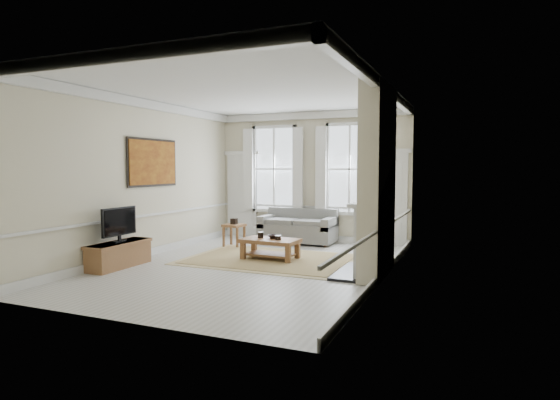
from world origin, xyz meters
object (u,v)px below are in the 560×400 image
at_px(side_table, 234,229).
at_px(coffee_table, 270,243).
at_px(sofa, 299,229).
at_px(tv_stand, 119,255).

bearing_deg(side_table, coffee_table, -37.78).
relative_size(sofa, tv_stand, 1.39).
bearing_deg(coffee_table, sofa, 98.47).
height_order(sofa, coffee_table, sofa).
bearing_deg(sofa, side_table, -136.36).
relative_size(side_table, coffee_table, 0.46).
distance_m(sofa, side_table, 1.72).
height_order(side_table, coffee_table, side_table).
distance_m(sofa, coffee_table, 2.36).
height_order(side_table, tv_stand, side_table).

